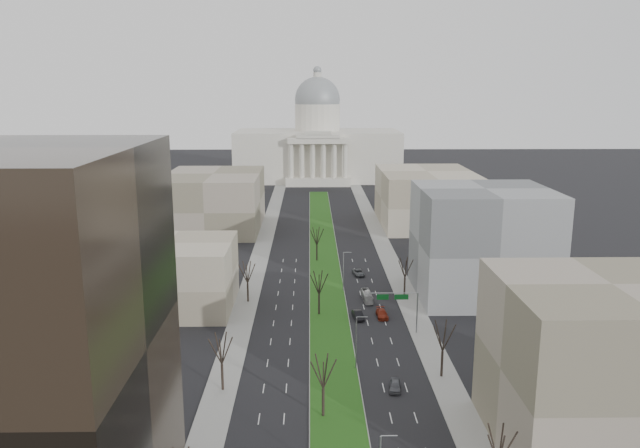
{
  "coord_description": "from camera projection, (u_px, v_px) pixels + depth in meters",
  "views": [
    {
      "loc": [
        -3.74,
        -39.79,
        45.51
      ],
      "look_at": [
        -1.22,
        115.98,
        10.98
      ],
      "focal_mm": 35.0,
      "sensor_mm": 36.0,
      "label": 1
    }
  ],
  "objects": [
    {
      "name": "sidewalk_right",
      "position": [
        404.0,
        290.0,
        141.74
      ],
      "size": [
        5.0,
        330.0,
        0.15
      ],
      "primitive_type": "cube",
      "color": "gray",
      "rests_on": "ground"
    },
    {
      "name": "car_black",
      "position": [
        358.0,
        315.0,
        124.5
      ],
      "size": [
        2.4,
        5.01,
        1.58
      ],
      "primitive_type": "imported",
      "rotation": [
        0.0,
        0.0,
        0.16
      ],
      "color": "black",
      "rests_on": "ground"
    },
    {
      "name": "streetlamp_median_b",
      "position": [
        357.0,
        342.0,
        101.45
      ],
      "size": [
        1.9,
        0.2,
        9.16
      ],
      "color": "gray",
      "rests_on": "ground"
    },
    {
      "name": "tree_left_mid",
      "position": [
        221.0,
        348.0,
        93.81
      ],
      "size": [
        5.4,
        5.4,
        9.72
      ],
      "color": "black",
      "rests_on": "ground"
    },
    {
      "name": "capitol",
      "position": [
        317.0,
        146.0,
        308.38
      ],
      "size": [
        80.0,
        46.0,
        55.0
      ],
      "color": "beige",
      "rests_on": "ground"
    },
    {
      "name": "tree_right_far",
      "position": [
        405.0,
        267.0,
        137.41
      ],
      "size": [
        5.04,
        5.04,
        9.07
      ],
      "color": "black",
      "rests_on": "ground"
    },
    {
      "name": "sidewalk_left",
      "position": [
        250.0,
        291.0,
        141.19
      ],
      "size": [
        5.0,
        330.0,
        0.15
      ],
      "primitive_type": "cube",
      "color": "gray",
      "rests_on": "ground"
    },
    {
      "name": "tree_right_near",
      "position": [
        500.0,
        444.0,
        69.05
      ],
      "size": [
        5.16,
        5.16,
        9.29
      ],
      "color": "black",
      "rests_on": "ground"
    },
    {
      "name": "median",
      "position": [
        324.0,
        262.0,
        164.88
      ],
      "size": [
        8.0,
        222.03,
        0.2
      ],
      "color": "#999993",
      "rests_on": "ground"
    },
    {
      "name": "building_tan_right",
      "position": [
        603.0,
        368.0,
        78.12
      ],
      "size": [
        26.0,
        24.0,
        22.0
      ],
      "primitive_type": "cube",
      "color": "gray",
      "rests_on": "ground"
    },
    {
      "name": "car_grey_far",
      "position": [
        359.0,
        273.0,
        153.16
      ],
      "size": [
        3.05,
        5.25,
        1.37
      ],
      "primitive_type": "imported",
      "rotation": [
        0.0,
        0.0,
        0.16
      ],
      "color": "#494C50",
      "rests_on": "ground"
    },
    {
      "name": "box_van",
      "position": [
        367.0,
        296.0,
        134.98
      ],
      "size": [
        2.16,
        7.29,
        2.0
      ],
      "primitive_type": "imported",
      "rotation": [
        0.0,
        0.0,
        0.07
      ],
      "color": "#B9B9B9",
      "rests_on": "ground"
    },
    {
      "name": "tree_median_a",
      "position": [
        323.0,
        371.0,
        86.25
      ],
      "size": [
        5.4,
        5.4,
        9.72
      ],
      "color": "black",
      "rests_on": "ground"
    },
    {
      "name": "building_beige_left",
      "position": [
        170.0,
        275.0,
        129.68
      ],
      "size": [
        26.0,
        22.0,
        14.0
      ],
      "primitive_type": "cube",
      "color": "tan",
      "rests_on": "ground"
    },
    {
      "name": "tree_right_mid",
      "position": [
        443.0,
        335.0,
        98.23
      ],
      "size": [
        5.52,
        5.52,
        9.94
      ],
      "color": "black",
      "rests_on": "ground"
    },
    {
      "name": "tree_median_b",
      "position": [
        319.0,
        282.0,
        125.29
      ],
      "size": [
        5.4,
        5.4,
        9.72
      ],
      "color": "black",
      "rests_on": "ground"
    },
    {
      "name": "ground",
      "position": [
        324.0,
        261.0,
        165.89
      ],
      "size": [
        600.0,
        600.0,
        0.0
      ],
      "primitive_type": "plane",
      "color": "black",
      "rests_on": "ground"
    },
    {
      "name": "mast_arm_signs",
      "position": [
        403.0,
        303.0,
        116.0
      ],
      "size": [
        9.12,
        0.24,
        8.09
      ],
      "color": "gray",
      "rests_on": "ground"
    },
    {
      "name": "car_grey_near",
      "position": [
        395.0,
        385.0,
        95.33
      ],
      "size": [
        2.32,
        4.49,
        1.46
      ],
      "primitive_type": "imported",
      "rotation": [
        0.0,
        0.0,
        -0.14
      ],
      "color": "#53555C",
      "rests_on": "ground"
    },
    {
      "name": "tree_left_far",
      "position": [
        247.0,
        272.0,
        132.9
      ],
      "size": [
        5.28,
        5.28,
        9.5
      ],
      "color": "black",
      "rests_on": "ground"
    },
    {
      "name": "car_red",
      "position": [
        382.0,
        314.0,
        125.26
      ],
      "size": [
        2.29,
        5.25,
        1.5
      ],
      "primitive_type": "imported",
      "rotation": [
        0.0,
        0.0,
        0.04
      ],
      "color": "maroon",
      "rests_on": "ground"
    },
    {
      "name": "building_far_right",
      "position": [
        426.0,
        198.0,
        208.42
      ],
      "size": [
        30.0,
        40.0,
        18.0
      ],
      "primitive_type": "cube",
      "color": "tan",
      "rests_on": "ground"
    },
    {
      "name": "building_grey_right",
      "position": [
        482.0,
        243.0,
        136.49
      ],
      "size": [
        28.0,
        26.0,
        24.0
      ],
      "primitive_type": "cube",
      "color": "slate",
      "rests_on": "ground"
    },
    {
      "name": "building_far_left",
      "position": [
        214.0,
        201.0,
        202.43
      ],
      "size": [
        30.0,
        40.0,
        18.0
      ],
      "primitive_type": "cube",
      "color": "gray",
      "rests_on": "ground"
    },
    {
      "name": "streetlamp_median_c",
      "position": [
        344.0,
        271.0,
        140.5
      ],
      "size": [
        1.9,
        0.2,
        9.16
      ],
      "color": "gray",
      "rests_on": "ground"
    },
    {
      "name": "tree_median_c",
      "position": [
        317.0,
        235.0,
        164.34
      ],
      "size": [
        5.4,
        5.4,
        9.72
      ],
      "color": "black",
      "rests_on": "ground"
    }
  ]
}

